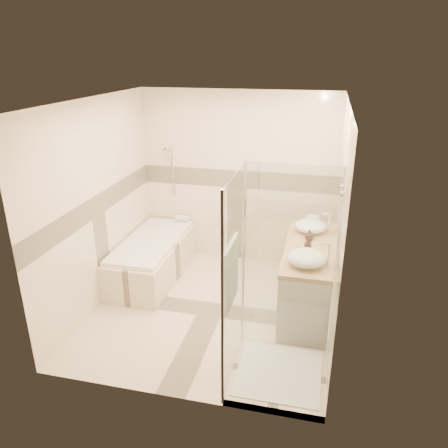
% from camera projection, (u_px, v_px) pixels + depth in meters
% --- Properties ---
extents(room, '(2.82, 3.02, 2.52)m').
position_uv_depth(room, '(215.00, 214.00, 4.93)').
color(room, beige).
rests_on(room, ground).
extents(bathtub, '(0.75, 1.70, 0.56)m').
position_uv_depth(bathtub, '(152.00, 256.00, 6.09)').
color(bathtub, beige).
rests_on(bathtub, ground).
extents(vanity, '(0.58, 1.62, 0.85)m').
position_uv_depth(vanity, '(307.00, 278.00, 5.27)').
color(vanity, silver).
rests_on(vanity, ground).
extents(shower_enclosure, '(0.96, 0.93, 2.04)m').
position_uv_depth(shower_enclosure, '(269.00, 330.00, 4.15)').
color(shower_enclosure, beige).
rests_on(shower_enclosure, ground).
extents(vessel_sink_near, '(0.40, 0.40, 0.16)m').
position_uv_depth(vessel_sink_near, '(311.00, 226.00, 5.47)').
color(vessel_sink_near, white).
rests_on(vessel_sink_near, vanity).
extents(vessel_sink_far, '(0.41, 0.41, 0.17)m').
position_uv_depth(vessel_sink_far, '(306.00, 258.00, 4.63)').
color(vessel_sink_far, white).
rests_on(vessel_sink_far, vanity).
extents(faucet_near, '(0.11, 0.03, 0.27)m').
position_uv_depth(faucet_near, '(329.00, 222.00, 5.40)').
color(faucet_near, silver).
rests_on(faucet_near, vanity).
extents(faucet_far, '(0.11, 0.03, 0.28)m').
position_uv_depth(faucet_far, '(328.00, 253.00, 4.55)').
color(faucet_far, silver).
rests_on(faucet_far, vanity).
extents(amenity_bottle_a, '(0.08, 0.08, 0.16)m').
position_uv_depth(amenity_bottle_a, '(308.00, 245.00, 4.94)').
color(amenity_bottle_a, black).
rests_on(amenity_bottle_a, vanity).
extents(amenity_bottle_b, '(0.12, 0.12, 0.14)m').
position_uv_depth(amenity_bottle_b, '(309.00, 235.00, 5.23)').
color(amenity_bottle_b, black).
rests_on(amenity_bottle_b, vanity).
extents(folded_towels, '(0.21, 0.28, 0.08)m').
position_uv_depth(folded_towels, '(311.00, 221.00, 5.75)').
color(folded_towels, silver).
rests_on(folded_towels, vanity).
extents(rolled_towel, '(0.21, 0.09, 0.09)m').
position_uv_depth(rolled_towel, '(183.00, 218.00, 6.63)').
color(rolled_towel, silver).
rests_on(rolled_towel, bathtub).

